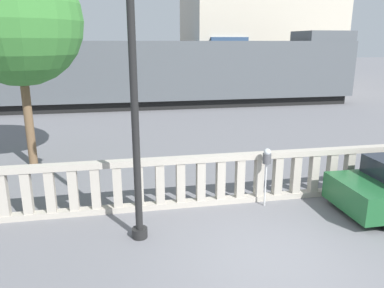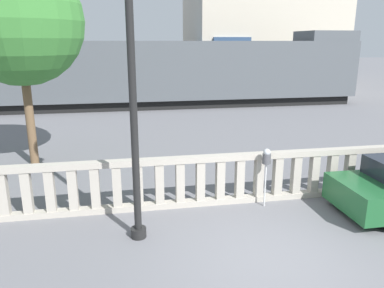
{
  "view_description": "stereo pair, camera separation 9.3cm",
  "coord_description": "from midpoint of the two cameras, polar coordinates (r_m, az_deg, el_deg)",
  "views": [
    {
      "loc": [
        -2.54,
        -5.62,
        3.85
      ],
      "look_at": [
        -0.75,
        3.59,
        1.27
      ],
      "focal_mm": 35.0,
      "sensor_mm": 36.0,
      "label": 1
    },
    {
      "loc": [
        -2.45,
        -5.64,
        3.85
      ],
      "look_at": [
        -0.75,
        3.59,
        1.27
      ],
      "focal_mm": 35.0,
      "sensor_mm": 36.0,
      "label": 2
    }
  ],
  "objects": [
    {
      "name": "parking_meter",
      "position": [
        8.93,
        11.03,
        -2.32
      ],
      "size": [
        0.2,
        0.2,
        1.44
      ],
      "color": "silver",
      "rests_on": "ground"
    },
    {
      "name": "train_far",
      "position": [
        30.36,
        -17.39,
        10.96
      ],
      "size": [
        27.03,
        2.62,
        4.17
      ],
      "color": "black",
      "rests_on": "ground"
    },
    {
      "name": "balustrade",
      "position": [
        9.17,
        5.55,
        -5.29
      ],
      "size": [
        16.01,
        0.24,
        1.25
      ],
      "color": "#ADA599",
      "rests_on": "ground"
    },
    {
      "name": "ground_plane",
      "position": [
        7.26,
        11.43,
        -16.96
      ],
      "size": [
        160.0,
        160.0,
        0.0
      ],
      "primitive_type": "plane",
      "color": "slate"
    },
    {
      "name": "tree_left",
      "position": [
        12.57,
        -25.31,
        16.53
      ],
      "size": [
        3.78,
        3.78,
        6.31
      ],
      "color": "brown",
      "rests_on": "ground"
    },
    {
      "name": "building_block",
      "position": [
        36.3,
        9.96,
        19.66
      ],
      "size": [
        12.79,
        9.38,
        13.39
      ],
      "color": "beige",
      "rests_on": "ground"
    },
    {
      "name": "train_near",
      "position": [
        22.73,
        -10.14,
        10.54
      ],
      "size": [
        28.16,
        3.2,
        4.48
      ],
      "color": "black",
      "rests_on": "ground"
    },
    {
      "name": "lamppost",
      "position": [
        6.92,
        -9.59,
        16.18
      ],
      "size": [
        0.43,
        0.43,
        6.5
      ],
      "color": "black",
      "rests_on": "ground"
    }
  ]
}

